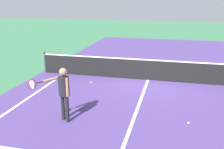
{
  "coord_description": "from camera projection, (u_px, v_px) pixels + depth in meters",
  "views": [
    {
      "loc": [
        1.09,
        -11.28,
        3.63
      ],
      "look_at": [
        -1.0,
        -2.78,
        1.0
      ],
      "focal_mm": 41.58,
      "sensor_mm": 36.0,
      "label": 1
    }
  ],
  "objects": [
    {
      "name": "line_center_service",
      "position": [
        138.0,
        108.0,
        8.81
      ],
      "size": [
        0.1,
        6.4,
        0.01
      ],
      "primitive_type": "cube",
      "color": "white",
      "rests_on": "ground_plane"
    },
    {
      "name": "tennis_ball_mid_court",
      "position": [
        188.0,
        123.0,
        7.7
      ],
      "size": [
        0.07,
        0.07,
        0.07
      ],
      "primitive_type": "sphere",
      "color": "#CCE033",
      "rests_on": "ground_plane"
    },
    {
      "name": "player_near",
      "position": [
        63.0,
        89.0,
        7.62
      ],
      "size": [
        0.91,
        0.97,
        1.67
      ],
      "color": "black",
      "rests_on": "ground_plane"
    },
    {
      "name": "court_surface_inbounds",
      "position": [
        148.0,
        80.0,
        11.79
      ],
      "size": [
        10.62,
        24.4,
        0.0
      ],
      "primitive_type": "cube",
      "color": "#4C387A",
      "rests_on": "ground_plane"
    },
    {
      "name": "ground_plane",
      "position": [
        148.0,
        80.0,
        11.79
      ],
      "size": [
        60.0,
        60.0,
        0.0
      ],
      "primitive_type": "plane",
      "color": "#38724C"
    },
    {
      "name": "tennis_ball_near_net",
      "position": [
        91.0,
        83.0,
        11.31
      ],
      "size": [
        0.07,
        0.07,
        0.07
      ],
      "primitive_type": "sphere",
      "color": "#CCE033",
      "rests_on": "ground_plane"
    },
    {
      "name": "net",
      "position": [
        148.0,
        70.0,
        11.64
      ],
      "size": [
        10.28,
        0.09,
        1.07
      ],
      "color": "#33383D",
      "rests_on": "ground_plane"
    }
  ]
}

